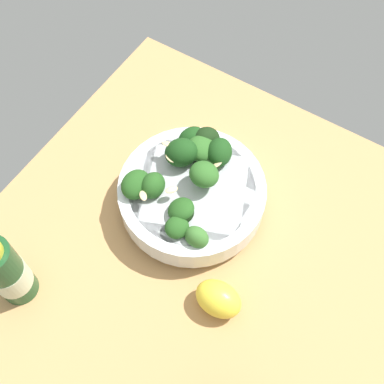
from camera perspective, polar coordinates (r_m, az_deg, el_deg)
The scene contains 4 objects.
ground_plane at distance 73.72cm, azimuth 1.01°, elevation -7.04°, with size 61.58×61.58×4.14cm, color tan.
bowl_of_broccoli at distance 71.41cm, azimuth -0.11°, elevation 0.32°, with size 21.27×21.27×10.75cm.
lemon_wedge at distance 66.80cm, azimuth 3.06°, elevation -12.20°, with size 6.44×4.69×4.73cm, color yellow.
bottle_short at distance 68.00cm, azimuth -20.59°, elevation -8.66°, with size 5.00×5.00×13.88cm.
Camera 1 is at (-13.91, 24.40, 66.09)cm, focal length 46.25 mm.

